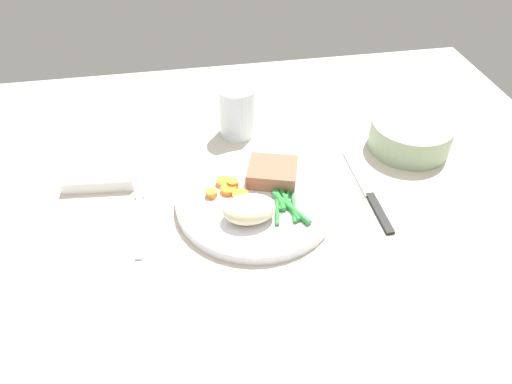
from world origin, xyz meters
TOP-DOWN VIEW (x-y plane):
  - dining_table at (0.00, 0.00)cm, footprint 120.00×90.00cm
  - dinner_plate at (1.80, -3.06)cm, footprint 25.05×25.05cm
  - meat_portion at (5.18, 0.88)cm, footprint 9.43×8.76cm
  - mashed_potatoes at (-0.45, -7.57)cm, footprint 7.83×5.58cm
  - carrot_slices at (-2.13, -1.16)cm, footprint 6.56×6.44cm
  - green_beans at (5.97, -5.71)cm, footprint 5.40×10.59cm
  - fork at (-16.32, -3.32)cm, footprint 1.44×16.60cm
  - knife at (20.22, -3.35)cm, footprint 1.70×20.50cm
  - water_glass at (1.89, 17.25)cm, footprint 6.74×6.74cm
  - salad_bowl at (31.61, 7.22)cm, footprint 14.32×14.32cm
  - napkin at (-22.30, 9.76)cm, footprint 12.35×12.68cm

SIDE VIEW (x-z plane):
  - dining_table at x=0.00cm, z-range 0.00..2.00cm
  - knife at x=20.22cm, z-range 1.88..2.52cm
  - fork at x=-16.32cm, z-range 2.00..2.40cm
  - dinner_plate at x=1.80cm, z-range 2.00..3.60cm
  - napkin at x=-22.30cm, z-range 2.00..4.17cm
  - green_beans at x=5.97cm, z-range 3.55..4.45cm
  - carrot_slices at x=-2.13cm, z-range 3.49..4.69cm
  - meat_portion at x=5.18cm, z-range 3.60..6.19cm
  - salad_bowl at x=31.61cm, z-range 2.34..7.64cm
  - mashed_potatoes at x=-0.45cm, z-range 3.60..7.28cm
  - water_glass at x=1.89cm, z-range 1.29..10.64cm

